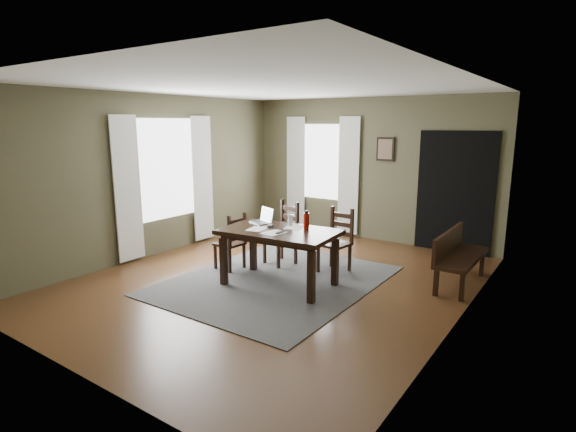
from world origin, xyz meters
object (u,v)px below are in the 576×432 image
Objects in this scene: chair_back_left at (283,234)px; dining_table at (279,237)px; bench at (457,253)px; chair_end at (232,242)px; chair_back_right at (336,241)px; water_bottle at (306,221)px; laptop at (263,219)px.

dining_table is at bearing -41.97° from chair_back_left.
dining_table is at bearing 125.46° from bench.
chair_back_right is (1.36, 0.84, 0.04)m from chair_end.
chair_back_left is 2.61m from bench.
bench is at bearing 35.47° from water_bottle.
chair_back_right is 0.89m from water_bottle.
laptop reaches higher than bench.
dining_table is 6.12× the size of water_bottle.
chair_back_left is 1.14m from water_bottle.
dining_table is at bearing -102.99° from chair_back_right.
laptop is (-0.82, -0.73, 0.38)m from chair_back_right.
laptop is (0.07, -0.59, 0.36)m from chair_back_left.
chair_back_left is at bearing 102.90° from bench.
chair_back_right is at bearing 86.00° from water_bottle.
water_bottle reaches higher than dining_table.
chair_end reaches higher than dining_table.
chair_end is 0.69m from laptop.
chair_end is 3.27× the size of water_bottle.
chair_end is (-1.00, 0.15, -0.27)m from dining_table.
chair_back_right is 1.16m from laptop.
water_bottle reaches higher than chair_back_right.
chair_back_right is 2.56× the size of laptop.
laptop reaches higher than chair_end.
dining_table is 0.43m from water_bottle.
dining_table is 0.55m from laptop.
dining_table is 1.71× the size of chair_back_right.
chair_back_left is 0.74× the size of bench.
bench is at bearing 21.99° from chair_back_right.
laptop is at bearing 115.39° from bench.
chair_end is at bearing -147.18° from laptop.
chair_back_left reaches higher than dining_table.
chair_back_left reaches higher than bench.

